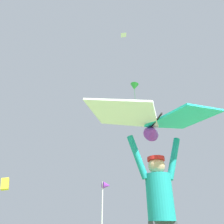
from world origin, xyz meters
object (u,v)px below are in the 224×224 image
(distant_kite_green_mid_left, at_px, (134,87))
(held_stunt_kite, at_px, (154,119))
(distant_kite_yellow_high_left, at_px, (5,184))
(marker_flag, at_px, (106,190))
(distant_kite_white_low_left, at_px, (123,35))
(kite_flyer_person, at_px, (161,210))
(distant_kite_orange_overhead_distant, at_px, (93,105))

(distant_kite_green_mid_left, bearing_deg, held_stunt_kite, -122.47)
(distant_kite_yellow_high_left, height_order, marker_flag, distant_kite_yellow_high_left)
(distant_kite_white_low_left, bearing_deg, kite_flyer_person, -118.60)
(distant_kite_white_low_left, bearing_deg, distant_kite_yellow_high_left, 118.33)
(distant_kite_green_mid_left, xyz_separation_m, marker_flag, (-9.60, -12.51, -15.18))
(held_stunt_kite, height_order, distant_kite_green_mid_left, distant_kite_green_mid_left)
(kite_flyer_person, relative_size, distant_kite_green_mid_left, 0.76)
(kite_flyer_person, height_order, marker_flag, marker_flag)
(distant_kite_yellow_high_left, xyz_separation_m, distant_kite_white_low_left, (8.66, -16.06, 14.49))
(kite_flyer_person, distance_m, distant_kite_white_low_left, 23.12)
(distant_kite_yellow_high_left, distance_m, distant_kite_orange_overhead_distant, 20.56)
(distant_kite_green_mid_left, relative_size, distant_kite_orange_overhead_distant, 2.02)
(distant_kite_green_mid_left, distance_m, marker_flag, 21.88)
(distant_kite_orange_overhead_distant, bearing_deg, distant_kite_yellow_high_left, -165.91)
(distant_kite_yellow_high_left, xyz_separation_m, marker_flag, (3.36, -23.57, -3.35))
(kite_flyer_person, height_order, distant_kite_white_low_left, distant_kite_white_low_left)
(marker_flag, bearing_deg, distant_kite_orange_overhead_distant, 71.70)
(marker_flag, bearing_deg, distant_kite_green_mid_left, 52.50)
(kite_flyer_person, bearing_deg, distant_kite_green_mid_left, 57.45)
(distant_kite_green_mid_left, bearing_deg, marker_flag, -127.50)
(distant_kite_white_low_left, distance_m, marker_flag, 20.07)
(held_stunt_kite, height_order, distant_kite_white_low_left, distant_kite_white_low_left)
(kite_flyer_person, relative_size, held_stunt_kite, 0.93)
(distant_kite_white_low_left, bearing_deg, marker_flag, -125.20)
(distant_kite_yellow_high_left, height_order, distant_kite_green_mid_left, distant_kite_green_mid_left)
(distant_kite_green_mid_left, xyz_separation_m, distant_kite_orange_overhead_distant, (-0.79, 14.11, 4.47))
(distant_kite_green_mid_left, bearing_deg, kite_flyer_person, -122.55)
(distant_kite_yellow_high_left, height_order, distant_kite_orange_overhead_distant, distant_kite_orange_overhead_distant)
(held_stunt_kite, bearing_deg, distant_kite_white_low_left, 61.48)
(held_stunt_kite, xyz_separation_m, distant_kite_yellow_high_left, (-2.12, 28.10, 2.96))
(held_stunt_kite, relative_size, marker_flag, 1.00)
(held_stunt_kite, relative_size, distant_kite_yellow_high_left, 1.32)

